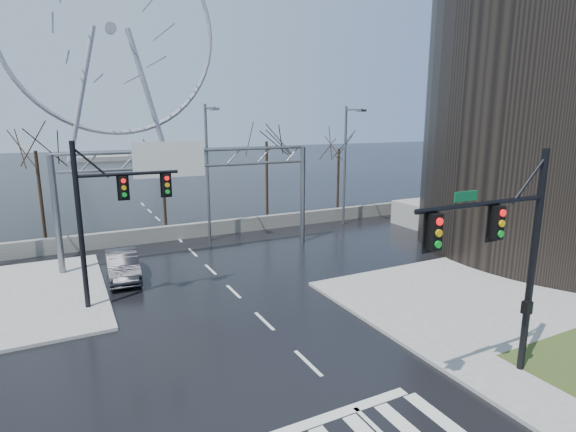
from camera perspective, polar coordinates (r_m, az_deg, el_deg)
ground at (r=17.67m, az=2.56°, el=-18.15°), size 260.00×260.00×0.00m
sidewalk_right_ext at (r=24.89m, az=20.88°, el=-9.48°), size 12.00×10.00×0.15m
tower_podium at (r=43.04m, az=32.22°, el=-0.34°), size 22.00×18.00×2.00m
barrier_wall at (r=35.10m, az=-13.75°, el=-1.99°), size 52.00×0.50×1.10m
signal_mast_near at (r=16.22m, az=26.28°, el=-3.55°), size 5.52×0.41×8.00m
signal_mast_far at (r=22.63m, az=-22.20°, el=0.86°), size 4.72×0.41×8.00m
sign_gantry at (r=29.34m, az=-12.61°, el=4.56°), size 16.36×0.40×7.60m
streetlight_mid at (r=32.97m, az=-10.06°, el=6.70°), size 0.50×2.55×10.00m
streetlight_right at (r=38.22m, az=7.53°, el=7.51°), size 0.50×2.55×10.00m
tree_left at (r=36.88m, az=-29.30°, el=6.05°), size 3.75×3.75×7.50m
tree_center at (r=38.67m, az=-15.67°, el=6.16°), size 3.25×3.25×6.50m
tree_right at (r=40.40m, az=-2.74°, el=8.31°), size 3.90×3.90×7.80m
tree_far_right at (r=44.76m, az=6.45°, el=7.59°), size 3.40×3.40×6.80m
ferris_wheel at (r=110.32m, az=-21.53°, el=20.33°), size 45.00×6.00×50.91m
car at (r=27.38m, az=-20.27°, el=-5.89°), size 1.90×4.87×1.58m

